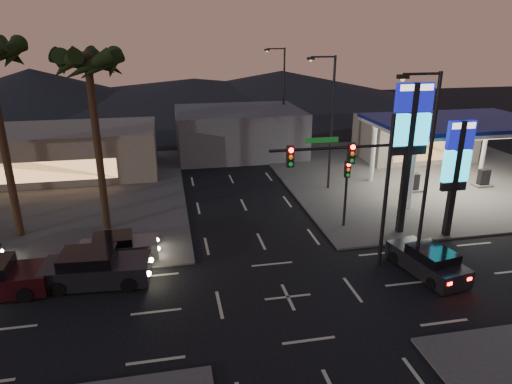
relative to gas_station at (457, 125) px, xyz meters
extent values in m
plane|color=black|center=(-16.00, -12.00, -5.08)|extent=(140.00, 140.00, 0.00)
cube|color=#47443F|center=(0.00, 4.00, -5.02)|extent=(24.00, 24.00, 0.12)
cube|color=#47443F|center=(-32.00, 4.00, -5.02)|extent=(24.00, 24.00, 0.12)
cylinder|color=silver|center=(-5.00, -3.00, -2.58)|extent=(0.36, 0.36, 5.00)
cylinder|color=silver|center=(-5.00, 3.00, -2.58)|extent=(0.36, 0.36, 5.00)
cylinder|color=silver|center=(5.00, 3.00, -2.58)|extent=(0.36, 0.36, 5.00)
cube|color=silver|center=(0.00, 0.00, 0.12)|extent=(12.00, 8.00, 0.50)
cube|color=white|center=(0.00, 0.00, -0.18)|extent=(11.60, 7.60, 0.06)
cube|color=navy|center=(0.00, 0.00, 0.27)|extent=(12.20, 8.20, 0.25)
cube|color=black|center=(-3.00, 0.00, -4.28)|extent=(0.80, 0.50, 1.40)
cube|color=black|center=(3.00, 0.00, -4.28)|extent=(0.80, 0.50, 1.40)
cube|color=#726B5B|center=(2.00, 9.00, -3.08)|extent=(10.00, 6.00, 4.00)
cube|color=black|center=(-7.50, -6.50, -0.58)|extent=(0.35, 0.35, 9.00)
cube|color=#0C1086|center=(-7.50, -6.50, 3.12)|extent=(2.20, 0.30, 1.60)
cube|color=white|center=(-7.50, -6.50, 3.67)|extent=(1.98, 0.32, 0.35)
cube|color=#19CCF5|center=(-7.50, -6.50, 1.32)|extent=(2.20, 0.30, 1.80)
cube|color=black|center=(-7.50, -6.50, 0.12)|extent=(2.09, 0.28, 0.50)
cube|color=black|center=(-5.00, -7.50, -1.58)|extent=(0.35, 0.35, 7.00)
cube|color=#0C1086|center=(-5.00, -7.50, 1.12)|extent=(1.60, 0.30, 1.60)
cube|color=white|center=(-5.00, -7.50, 1.67)|extent=(1.44, 0.32, 0.35)
cube|color=#19CCF5|center=(-5.00, -7.50, -0.68)|extent=(1.60, 0.30, 1.80)
cube|color=black|center=(-5.00, -7.50, -1.88)|extent=(1.52, 0.28, 0.50)
cylinder|color=black|center=(-10.50, -10.00, -1.08)|extent=(0.20, 0.20, 8.00)
cylinder|color=black|center=(-13.50, -10.00, 1.42)|extent=(6.00, 0.14, 0.14)
cube|color=#0C3F14|center=(-14.00, -10.00, 1.82)|extent=(1.60, 0.05, 0.25)
cube|color=black|center=(-12.50, -10.00, 1.12)|extent=(0.32, 0.25, 1.00)
sphere|color=#FF0C07|center=(-12.50, -10.15, 1.45)|extent=(0.22, 0.22, 0.22)
sphere|color=orange|center=(-12.50, -10.15, 1.12)|extent=(0.20, 0.20, 0.20)
sphere|color=#0CB226|center=(-12.50, -10.15, 0.79)|extent=(0.20, 0.20, 0.20)
cube|color=black|center=(-15.50, -10.00, 1.12)|extent=(0.32, 0.25, 1.00)
sphere|color=#FF0C07|center=(-15.50, -10.15, 1.45)|extent=(0.22, 0.22, 0.22)
sphere|color=orange|center=(-15.50, -10.15, 1.12)|extent=(0.20, 0.20, 0.20)
sphere|color=#0CB226|center=(-15.50, -10.15, 0.79)|extent=(0.20, 0.20, 0.20)
cylinder|color=black|center=(-10.50, -5.00, -3.08)|extent=(0.16, 0.16, 4.00)
cube|color=black|center=(-10.50, -5.00, -1.28)|extent=(0.32, 0.25, 1.00)
sphere|color=#FF0C07|center=(-10.50, -5.15, -0.95)|extent=(0.22, 0.22, 0.22)
sphere|color=orange|center=(-10.50, -5.15, -1.28)|extent=(0.20, 0.20, 0.20)
sphere|color=#0CB226|center=(-10.50, -5.15, -1.61)|extent=(0.20, 0.20, 0.20)
cylinder|color=black|center=(-9.00, -11.00, -0.08)|extent=(0.18, 0.18, 10.00)
cylinder|color=black|center=(-9.90, -11.00, 4.82)|extent=(1.80, 0.12, 0.12)
cube|color=black|center=(-10.80, -11.00, 4.72)|extent=(0.50, 0.25, 0.18)
sphere|color=#FFCC8C|center=(-10.80, -11.00, 4.60)|extent=(0.20, 0.20, 0.20)
cylinder|color=black|center=(-9.00, 2.00, -0.08)|extent=(0.18, 0.18, 10.00)
cylinder|color=black|center=(-9.90, 2.00, 4.82)|extent=(1.80, 0.12, 0.12)
cube|color=black|center=(-10.80, 2.00, 4.72)|extent=(0.50, 0.25, 0.18)
sphere|color=#FFCC8C|center=(-10.80, 2.00, 4.60)|extent=(0.20, 0.20, 0.20)
cylinder|color=black|center=(-9.00, 16.00, -0.08)|extent=(0.18, 0.18, 10.00)
cylinder|color=black|center=(-9.90, 16.00, 4.82)|extent=(1.80, 0.12, 0.12)
cube|color=black|center=(-10.80, 16.00, 4.72)|extent=(0.50, 0.25, 0.18)
sphere|color=#FFCC8C|center=(-10.80, 16.00, 4.60)|extent=(0.20, 0.20, 0.20)
cylinder|color=black|center=(-25.00, -2.50, 0.02)|extent=(0.44, 0.44, 10.20)
sphere|color=black|center=(-25.00, -2.50, 5.12)|extent=(0.90, 0.90, 0.90)
cone|color=black|center=(-23.70, -2.50, 4.82)|extent=(0.90, 2.74, 1.91)
cone|color=black|center=(-24.08, -1.58, 4.82)|extent=(2.57, 2.57, 1.91)
cone|color=black|center=(-25.00, -1.20, 4.82)|extent=(2.74, 0.90, 1.91)
cone|color=black|center=(-25.92, -1.58, 4.82)|extent=(2.57, 2.57, 1.91)
cone|color=black|center=(-26.30, -2.50, 4.82)|extent=(0.90, 2.74, 1.91)
cone|color=black|center=(-25.92, -3.42, 4.82)|extent=(2.57, 2.57, 1.91)
cone|color=black|center=(-25.00, -3.80, 4.82)|extent=(2.74, 0.90, 1.91)
cone|color=black|center=(-24.08, -3.42, 4.82)|extent=(2.57, 2.57, 1.91)
cylinder|color=black|center=(-30.00, -2.50, 0.32)|extent=(0.44, 0.44, 10.80)
cone|color=black|center=(-28.70, -2.50, 5.42)|extent=(0.90, 2.74, 1.91)
cone|color=black|center=(-29.08, -1.58, 5.42)|extent=(2.57, 2.57, 1.91)
cone|color=black|center=(-29.08, -3.42, 5.42)|extent=(2.57, 2.57, 1.91)
cube|color=#726B5B|center=(-30.00, 10.00, -3.08)|extent=(16.00, 8.00, 4.00)
cube|color=#4C4C51|center=(-14.00, 14.00, -2.88)|extent=(12.00, 9.00, 4.40)
cone|color=black|center=(-41.00, 48.00, -2.08)|extent=(40.00, 40.00, 6.00)
cone|color=black|center=(-1.00, 48.00, -2.58)|extent=(50.00, 50.00, 5.00)
cone|color=black|center=(-16.00, 48.00, -3.08)|extent=(60.00, 60.00, 4.00)
cube|color=black|center=(-24.79, -8.93, -4.45)|extent=(5.18, 2.48, 1.03)
cube|color=black|center=(-25.14, -8.90, -3.76)|extent=(2.65, 2.13, 0.74)
cylinder|color=black|center=(-23.12, -8.07, -4.71)|extent=(0.75, 0.33, 0.73)
cylinder|color=black|center=(-23.27, -10.01, -4.71)|extent=(0.75, 0.33, 0.73)
cylinder|color=black|center=(-26.32, -7.84, -4.71)|extent=(0.75, 0.33, 0.73)
cylinder|color=black|center=(-26.46, -9.78, -4.71)|extent=(0.75, 0.33, 0.73)
sphere|color=#FFF2BF|center=(-22.23, -8.43, -4.37)|extent=(0.25, 0.25, 0.25)
sphere|color=#FFF2BF|center=(-22.33, -9.80, -4.37)|extent=(0.25, 0.25, 0.25)
cube|color=#FF140A|center=(-27.25, -8.06, -4.28)|extent=(0.11, 0.29, 0.16)
cube|color=#FF140A|center=(-27.36, -9.43, -4.28)|extent=(0.11, 0.29, 0.16)
cylinder|color=black|center=(-27.87, -8.04, -4.72)|extent=(0.73, 0.28, 0.73)
cylinder|color=black|center=(-27.84, -9.98, -4.72)|extent=(0.73, 0.28, 0.73)
sphere|color=#FFF2BF|center=(-26.96, -8.31, -4.37)|extent=(0.25, 0.25, 0.25)
sphere|color=#FFF2BF|center=(-26.94, -9.68, -4.37)|extent=(0.25, 0.25, 0.25)
cube|color=#5A5A5C|center=(-23.95, -6.47, -4.57)|extent=(4.16, 1.92, 0.83)
cube|color=black|center=(-24.23, -6.49, -4.01)|extent=(2.12, 1.68, 0.60)
cylinder|color=black|center=(-22.70, -5.62, -4.78)|extent=(0.60, 0.25, 0.59)
cylinder|color=black|center=(-22.62, -7.19, -4.78)|extent=(0.60, 0.25, 0.59)
cylinder|color=black|center=(-25.29, -5.75, -4.78)|extent=(0.60, 0.25, 0.59)
cylinder|color=black|center=(-25.21, -7.33, -4.78)|extent=(0.60, 0.25, 0.59)
sphere|color=#FFF2BF|center=(-21.94, -5.81, -4.51)|extent=(0.20, 0.20, 0.20)
sphere|color=#FFF2BF|center=(-21.89, -6.92, -4.51)|extent=(0.20, 0.20, 0.20)
cube|color=#FF140A|center=(-26.02, -6.02, -4.43)|extent=(0.09, 0.24, 0.13)
cube|color=#FF140A|center=(-25.96, -7.13, -4.43)|extent=(0.09, 0.24, 0.13)
sphere|color=#FFF2BF|center=(-30.10, -5.53, -4.53)|extent=(0.19, 0.19, 0.19)
cube|color=black|center=(-8.50, -11.19, -4.54)|extent=(2.58, 4.61, 0.89)
cube|color=black|center=(-8.45, -11.48, -3.94)|extent=(2.04, 2.44, 0.64)
cylinder|color=black|center=(-9.58, -9.98, -4.76)|extent=(0.35, 0.67, 0.63)
cylinder|color=black|center=(-7.92, -9.68, -4.76)|extent=(0.35, 0.67, 0.63)
cylinder|color=black|center=(-9.08, -12.70, -4.76)|extent=(0.35, 0.67, 0.63)
cylinder|color=black|center=(-7.43, -12.40, -4.76)|extent=(0.35, 0.67, 0.63)
cube|color=#FF140A|center=(-8.70, -13.44, -4.39)|extent=(0.26, 0.12, 0.14)
cube|color=#FF140A|center=(-7.53, -13.23, -4.39)|extent=(0.26, 0.12, 0.14)
camera|label=1|loc=(-21.05, -29.64, 6.68)|focal=32.00mm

